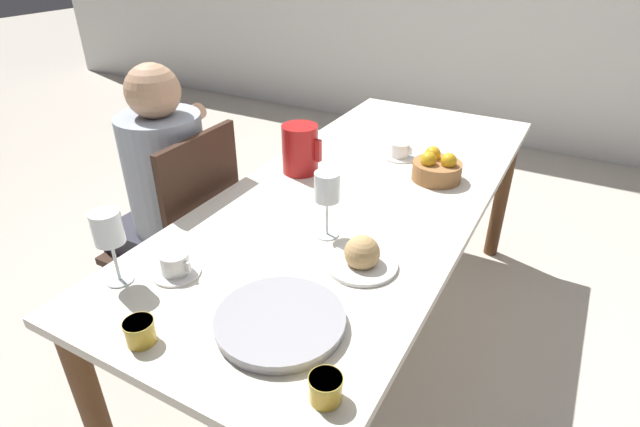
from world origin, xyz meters
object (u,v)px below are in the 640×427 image
Objects in this scene: wine_glass_water at (327,190)px; person_seated at (164,189)px; bread_plate at (362,257)px; red_pitcher at (300,149)px; teacup_near_person at (175,265)px; fruit_bowl at (437,168)px; serving_tray at (280,321)px; jam_jar_amber at (140,331)px; jam_jar_red at (326,387)px; wine_glass_juice at (108,232)px; teacup_across at (400,151)px; chair_person_side at (186,240)px.

person_seated is at bearing 175.88° from wine_glass_water.
red_pitcher is at bearing 136.07° from bread_plate.
wine_glass_water is 1.58× the size of teacup_near_person.
teacup_near_person is 0.73× the size of fruit_bowl.
person_seated reaches higher than wine_glass_water.
jam_jar_amber reaches higher than serving_tray.
fruit_bowl is (0.07, 0.95, 0.03)m from serving_tray.
teacup_near_person reaches higher than jam_jar_red.
serving_tray is 0.32m from jam_jar_amber.
wine_glass_water and wine_glass_juice have the same top height.
teacup_near_person is 0.36m from serving_tray.
fruit_bowl is (0.55, 1.01, -0.11)m from wine_glass_juice.
teacup_across is at bearing 47.50° from red_pitcher.
red_pitcher is 0.89× the size of wine_glass_juice.
person_seated reaches higher than jam_jar_red.
teacup_across is (0.24, 1.04, 0.00)m from teacup_near_person.
chair_person_side is 4.50× the size of wine_glass_water.
wine_glass_water is at bearing 54.56° from teacup_near_person.
serving_tray is (0.74, -0.45, 0.26)m from chair_person_side.
fruit_bowl is (0.44, 0.91, 0.02)m from teacup_near_person.
jam_jar_red is (0.44, 0.06, 0.00)m from jam_jar_amber.
red_pitcher is at bearing -132.50° from teacup_across.
person_seated reaches higher than red_pitcher.
jam_jar_amber is at bearing -138.30° from person_seated.
person_seated is 16.61× the size of jam_jar_red.
red_pitcher is 1.08m from jam_jar_red.
chair_person_side is 0.86m from jam_jar_amber.
red_pitcher reaches higher than fruit_bowl.
red_pitcher is at bearing -54.89° from person_seated.
red_pitcher reaches higher than serving_tray.
teacup_across is (0.29, 0.31, -0.07)m from red_pitcher.
jam_jar_red is at bearing -75.54° from teacup_across.
fruit_bowl is at bearing -58.35° from chair_person_side.
chair_person_side and wine_glass_water have the same top height.
chair_person_side is 0.86m from bread_plate.
chair_person_side is 13.46× the size of jam_jar_red.
wine_glass_water is at bearing -93.37° from chair_person_side.
teacup_across is (0.62, 0.63, 0.27)m from chair_person_side.
serving_tray is (0.47, 0.06, -0.14)m from wine_glass_juice.
bread_plate is (0.54, 0.37, -0.12)m from wine_glass_juice.
jam_jar_amber is 0.45m from jam_jar_red.
serving_tray is (0.36, -0.04, -0.01)m from teacup_near_person.
person_seated is 0.92m from bread_plate.
teacup_near_person is at bearing 41.38° from wine_glass_juice.
jam_jar_amber is at bearing -171.87° from jam_jar_red.
jam_jar_red is at bearing 8.13° from jam_jar_amber.
wine_glass_water is 0.63m from jam_jar_red.
person_seated is 5.56× the size of wine_glass_water.
chair_person_side is 4.51× the size of wine_glass_juice.
person_seated is at bearing 124.83° from wine_glass_juice.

